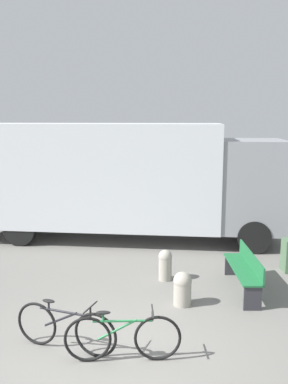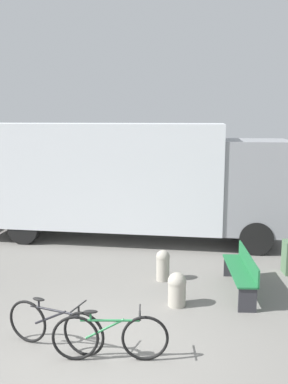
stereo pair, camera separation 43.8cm
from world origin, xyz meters
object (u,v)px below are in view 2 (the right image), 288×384
at_px(bicycle_middle, 110,337).
at_px(bollard_far_bench, 163,264).
at_px(bollard_near_bench, 177,288).
at_px(bicycle_near, 55,326).
at_px(delivery_truck, 124,177).
at_px(park_bench, 242,270).

distance_m(bicycle_middle, bollard_far_bench, 3.36).
bearing_deg(bollard_far_bench, bollard_near_bench, -79.56).
distance_m(bicycle_near, bollard_near_bench, 2.57).
xyz_separation_m(bicycle_middle, bollard_near_bench, (1.10, 1.92, -0.02)).
height_order(bicycle_middle, bollard_near_bench, bicycle_middle).
bearing_deg(bicycle_near, delivery_truck, 105.26).
height_order(bollard_near_bench, bollard_far_bench, bollard_far_bench).
xyz_separation_m(bollard_near_bench, bollard_far_bench, (-0.24, 1.32, 0.02)).
bearing_deg(bollard_far_bench, delivery_truck, 108.09).
relative_size(delivery_truck, bicycle_near, 5.66).
bearing_deg(bicycle_near, bollard_far_bench, 80.34).
xyz_separation_m(delivery_truck, bicycle_near, (-0.67, -6.28, -1.50)).
bearing_deg(bollard_near_bench, bollard_far_bench, 100.44).
height_order(bicycle_near, bollard_near_bench, bicycle_near).
xyz_separation_m(delivery_truck, bollard_near_bench, (1.34, -4.67, -1.53)).
bearing_deg(delivery_truck, bollard_far_bench, -64.47).
relative_size(park_bench, bollard_near_bench, 2.92).
bearing_deg(bollard_far_bench, park_bench, -22.19).
relative_size(delivery_truck, bollard_far_bench, 13.46).
distance_m(park_bench, bicycle_near, 4.08).
distance_m(bicycle_near, bollard_far_bench, 3.42).
distance_m(delivery_truck, bicycle_middle, 6.77).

